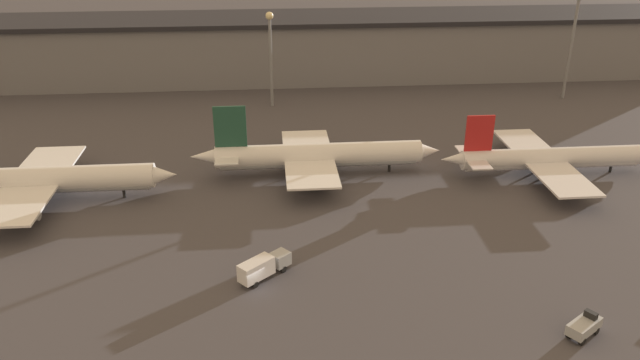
{
  "coord_description": "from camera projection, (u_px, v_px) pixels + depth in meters",
  "views": [
    {
      "loc": [
        2.44,
        -68.21,
        46.63
      ],
      "look_at": [
        10.1,
        20.04,
        6.0
      ],
      "focal_mm": 35.0,
      "sensor_mm": 36.0,
      "label": 1
    }
  ],
  "objects": [
    {
      "name": "service_vehicle_3",
      "position": [
        263.0,
        267.0,
        82.49
      ],
      "size": [
        7.33,
        6.82,
        3.16
      ],
      "rotation": [
        0.0,
        0.0,
        0.72
      ],
      "color": "#9EA3A8",
      "rests_on": "ground"
    },
    {
      "name": "ground",
      "position": [
        256.0,
        289.0,
        81.02
      ],
      "size": [
        600.0,
        600.0,
        0.0
      ],
      "primitive_type": "plane",
      "color": "#423F44"
    },
    {
      "name": "terminal_building",
      "position": [
        257.0,
        48.0,
        170.55
      ],
      "size": [
        245.38,
        24.48,
        16.85
      ],
      "color": "slate",
      "rests_on": "ground"
    },
    {
      "name": "airplane_0",
      "position": [
        42.0,
        180.0,
        102.88
      ],
      "size": [
        44.03,
        31.25,
        12.87
      ],
      "rotation": [
        0.0,
        0.0,
        -0.0
      ],
      "color": "white",
      "rests_on": "ground"
    },
    {
      "name": "lamp_post_1",
      "position": [
        270.0,
        46.0,
        145.22
      ],
      "size": [
        1.8,
        1.8,
        22.35
      ],
      "color": "slate",
      "rests_on": "ground"
    },
    {
      "name": "airplane_2",
      "position": [
        549.0,
        158.0,
        112.78
      ],
      "size": [
        40.32,
        31.16,
        11.71
      ],
      "rotation": [
        0.0,
        0.0,
        -0.0
      ],
      "color": "silver",
      "rests_on": "ground"
    },
    {
      "name": "airplane_1",
      "position": [
        316.0,
        156.0,
        112.8
      ],
      "size": [
        45.38,
        27.12,
        13.37
      ],
      "rotation": [
        0.0,
        0.0,
        -0.0
      ],
      "color": "white",
      "rests_on": "ground"
    },
    {
      "name": "lamp_post_2",
      "position": [
        573.0,
        33.0,
        150.17
      ],
      "size": [
        1.8,
        1.8,
        25.74
      ],
      "color": "slate",
      "rests_on": "ground"
    },
    {
      "name": "service_vehicle_2",
      "position": [
        584.0,
        326.0,
        71.88
      ],
      "size": [
        5.01,
        4.34,
        2.81
      ],
      "rotation": [
        0.0,
        0.0,
        0.6
      ],
      "color": "#9EA3A8",
      "rests_on": "ground"
    }
  ]
}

